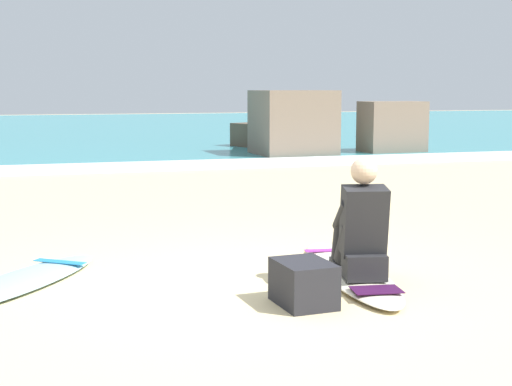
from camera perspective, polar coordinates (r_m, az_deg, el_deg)
name	(u,v)px	position (r m, az deg, el deg)	size (l,w,h in m)	color
ground_plane	(249,287)	(5.90, -0.56, -7.20)	(80.00, 80.00, 0.00)	beige
sea	(77,129)	(28.02, -13.54, 4.78)	(80.00, 28.00, 0.10)	teal
breaking_foam	(121,167)	(14.40, -10.35, 1.97)	(80.00, 0.90, 0.11)	white
surfboard_main	(349,271)	(6.30, 7.18, -5.95)	(0.84, 2.34, 0.08)	#EFE5C6
surfer_seated	(361,230)	(5.94, 8.09, -2.86)	(0.47, 0.75, 0.95)	#232326
surfboard_spare_near	(19,281)	(6.21, -17.71, -6.49)	(1.58, 1.88, 0.08)	#9ED1E5
rock_outcrop_distant	(309,127)	(17.15, 4.08, 5.04)	(3.95, 3.79, 1.50)	#756656
beach_bag	(304,283)	(5.39, 3.68, -6.93)	(0.36, 0.48, 0.32)	#232328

